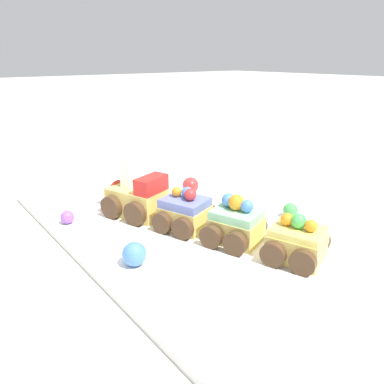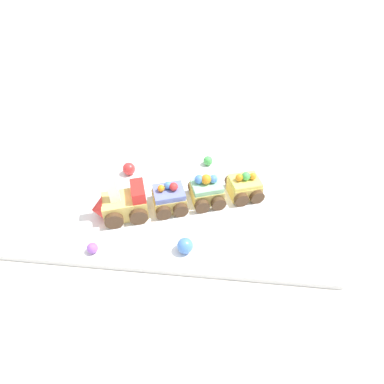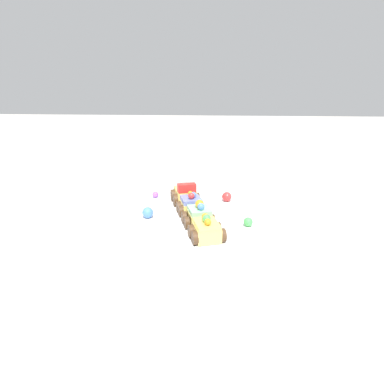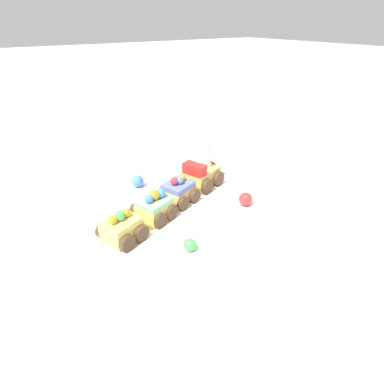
{
  "view_description": "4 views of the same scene",
  "coord_description": "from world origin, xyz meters",
  "px_view_note": "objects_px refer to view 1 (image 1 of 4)",
  "views": [
    {
      "loc": [
        -0.4,
        0.34,
        0.25
      ],
      "look_at": [
        0.04,
        -0.0,
        0.05
      ],
      "focal_mm": 35.0,
      "sensor_mm": 36.0,
      "label": 1
    },
    {
      "loc": [
        -0.08,
        0.48,
        0.48
      ],
      "look_at": [
        -0.04,
        0.02,
        0.05
      ],
      "focal_mm": 28.0,
      "sensor_mm": 36.0,
      "label": 2
    },
    {
      "loc": [
        -0.78,
        -0.06,
        0.33
      ],
      "look_at": [
        0.0,
        0.03,
        0.08
      ],
      "focal_mm": 28.0,
      "sensor_mm": 36.0,
      "label": 3
    },
    {
      "loc": [
        -0.3,
        -0.47,
        0.38
      ],
      "look_at": [
        0.01,
        -0.03,
        0.06
      ],
      "focal_mm": 28.0,
      "sensor_mm": 36.0,
      "label": 4
    }
  ],
  "objects_px": {
    "cake_car_lemon": "(297,243)",
    "gumball_red": "(191,185)",
    "cake_car_mint": "(235,225)",
    "gumball_purple": "(67,217)",
    "gumball_green": "(290,210)",
    "cake_train_locomotive": "(134,196)",
    "gumball_blue": "(134,254)",
    "cake_car_blueberry": "(185,213)"
  },
  "relations": [
    {
      "from": "cake_train_locomotive",
      "to": "cake_car_lemon",
      "type": "bearing_deg",
      "value": 179.99
    },
    {
      "from": "cake_car_mint",
      "to": "cake_train_locomotive",
      "type": "bearing_deg",
      "value": 0.2
    },
    {
      "from": "gumball_purple",
      "to": "gumball_green",
      "type": "height_order",
      "value": "gumball_green"
    },
    {
      "from": "gumball_blue",
      "to": "gumball_purple",
      "type": "relative_size",
      "value": 1.46
    },
    {
      "from": "cake_car_mint",
      "to": "gumball_red",
      "type": "xyz_separation_m",
      "value": [
        0.19,
        -0.07,
        -0.01
      ]
    },
    {
      "from": "gumball_blue",
      "to": "gumball_red",
      "type": "height_order",
      "value": "same"
    },
    {
      "from": "gumball_purple",
      "to": "cake_car_lemon",
      "type": "bearing_deg",
      "value": -146.6
    },
    {
      "from": "gumball_red",
      "to": "cake_car_mint",
      "type": "bearing_deg",
      "value": 159.07
    },
    {
      "from": "gumball_purple",
      "to": "gumball_blue",
      "type": "bearing_deg",
      "value": -173.69
    },
    {
      "from": "cake_car_lemon",
      "to": "gumball_red",
      "type": "distance_m",
      "value": 0.28
    },
    {
      "from": "cake_train_locomotive",
      "to": "gumball_blue",
      "type": "relative_size",
      "value": 4.11
    },
    {
      "from": "gumball_green",
      "to": "gumball_red",
      "type": "relative_size",
      "value": 0.78
    },
    {
      "from": "cake_train_locomotive",
      "to": "gumball_red",
      "type": "height_order",
      "value": "cake_train_locomotive"
    },
    {
      "from": "cake_car_lemon",
      "to": "gumball_green",
      "type": "xyz_separation_m",
      "value": [
        0.09,
        -0.1,
        -0.01
      ]
    },
    {
      "from": "gumball_purple",
      "to": "gumball_red",
      "type": "bearing_deg",
      "value": -92.44
    },
    {
      "from": "gumball_green",
      "to": "gumball_blue",
      "type": "bearing_deg",
      "value": 84.37
    },
    {
      "from": "cake_car_lemon",
      "to": "gumball_blue",
      "type": "bearing_deg",
      "value": 37.3
    },
    {
      "from": "cake_car_mint",
      "to": "cake_car_lemon",
      "type": "relative_size",
      "value": 1.0
    },
    {
      "from": "gumball_green",
      "to": "gumball_red",
      "type": "bearing_deg",
      "value": 16.32
    },
    {
      "from": "gumball_green",
      "to": "gumball_red",
      "type": "xyz_separation_m",
      "value": [
        0.19,
        0.05,
        0.0
      ]
    },
    {
      "from": "gumball_purple",
      "to": "cake_car_mint",
      "type": "bearing_deg",
      "value": -141.57
    },
    {
      "from": "cake_train_locomotive",
      "to": "cake_car_mint",
      "type": "xyz_separation_m",
      "value": [
        -0.17,
        -0.06,
        -0.0
      ]
    },
    {
      "from": "gumball_blue",
      "to": "gumball_red",
      "type": "relative_size",
      "value": 1.0
    },
    {
      "from": "cake_car_mint",
      "to": "cake_car_lemon",
      "type": "distance_m",
      "value": 0.09
    },
    {
      "from": "gumball_blue",
      "to": "gumball_green",
      "type": "bearing_deg",
      "value": -95.63
    },
    {
      "from": "gumball_purple",
      "to": "cake_car_blueberry",
      "type": "bearing_deg",
      "value": -133.15
    },
    {
      "from": "gumball_red",
      "to": "cake_train_locomotive",
      "type": "bearing_deg",
      "value": 98.52
    },
    {
      "from": "cake_train_locomotive",
      "to": "gumball_red",
      "type": "relative_size",
      "value": 4.1
    },
    {
      "from": "cake_train_locomotive",
      "to": "cake_car_lemon",
      "type": "relative_size",
      "value": 1.33
    },
    {
      "from": "cake_car_lemon",
      "to": "gumball_green",
      "type": "height_order",
      "value": "cake_car_lemon"
    },
    {
      "from": "cake_car_lemon",
      "to": "gumball_red",
      "type": "relative_size",
      "value": 3.09
    },
    {
      "from": "gumball_blue",
      "to": "gumball_green",
      "type": "relative_size",
      "value": 1.28
    },
    {
      "from": "cake_car_blueberry",
      "to": "gumball_green",
      "type": "height_order",
      "value": "cake_car_blueberry"
    },
    {
      "from": "gumball_blue",
      "to": "gumball_red",
      "type": "xyz_separation_m",
      "value": [
        0.16,
        -0.21,
        0.0
      ]
    },
    {
      "from": "cake_car_lemon",
      "to": "gumball_purple",
      "type": "bearing_deg",
      "value": 14.51
    },
    {
      "from": "cake_car_mint",
      "to": "gumball_purple",
      "type": "bearing_deg",
      "value": 19.54
    },
    {
      "from": "gumball_blue",
      "to": "cake_train_locomotive",
      "type": "bearing_deg",
      "value": -29.92
    },
    {
      "from": "gumball_blue",
      "to": "cake_car_mint",
      "type": "bearing_deg",
      "value": -102.03
    },
    {
      "from": "gumball_purple",
      "to": "gumball_green",
      "type": "relative_size",
      "value": 0.87
    },
    {
      "from": "gumball_blue",
      "to": "gumball_red",
      "type": "distance_m",
      "value": 0.27
    },
    {
      "from": "cake_car_mint",
      "to": "gumball_green",
      "type": "relative_size",
      "value": 3.95
    },
    {
      "from": "cake_car_lemon",
      "to": "gumball_red",
      "type": "height_order",
      "value": "cake_car_lemon"
    }
  ]
}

